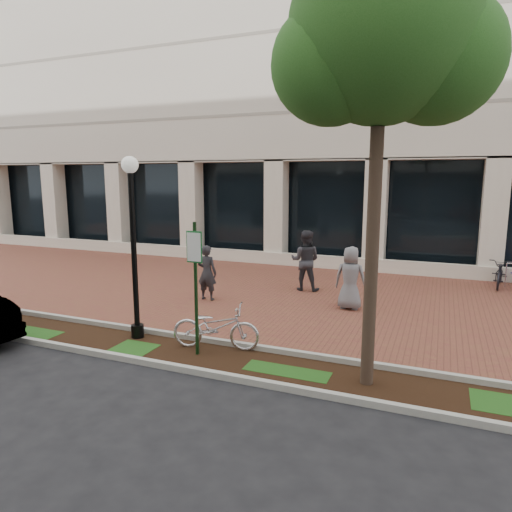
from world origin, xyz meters
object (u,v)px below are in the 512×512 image
at_px(pedestrian_left, 207,273).
at_px(parking_sign, 195,273).
at_px(pedestrian_mid, 305,260).
at_px(street_tree, 385,42).
at_px(lamppost, 133,238).
at_px(locked_bicycle, 216,327).
at_px(pedestrian_right, 350,278).

bearing_deg(pedestrian_left, parking_sign, 114.88).
bearing_deg(pedestrian_mid, street_tree, 110.50).
height_order(lamppost, locked_bicycle, lamppost).
relative_size(lamppost, locked_bicycle, 2.17).
relative_size(lamppost, pedestrian_mid, 2.08).
bearing_deg(lamppost, pedestrian_right, 45.70).
xyz_separation_m(street_tree, pedestrian_left, (-5.22, 3.77, -4.78)).
relative_size(parking_sign, locked_bicycle, 1.47).
distance_m(pedestrian_left, pedestrian_mid, 3.19).
relative_size(parking_sign, lamppost, 0.68).
bearing_deg(pedestrian_left, pedestrian_mid, -136.96).
distance_m(lamppost, locked_bicycle, 2.63).
distance_m(pedestrian_mid, pedestrian_right, 2.32).
bearing_deg(pedestrian_right, lamppost, 46.59).
distance_m(street_tree, pedestrian_mid, 8.10).
relative_size(street_tree, pedestrian_left, 4.47).
xyz_separation_m(parking_sign, street_tree, (3.42, 0.01, 3.90)).
bearing_deg(lamppost, locked_bicycle, 1.77).
height_order(parking_sign, lamppost, lamppost).
bearing_deg(street_tree, pedestrian_left, 144.14).
bearing_deg(street_tree, pedestrian_mid, 115.99).
height_order(street_tree, pedestrian_mid, street_tree).
relative_size(locked_bicycle, pedestrian_left, 1.13).
height_order(lamppost, street_tree, street_tree).
bearing_deg(locked_bicycle, pedestrian_left, 17.99).
xyz_separation_m(parking_sign, pedestrian_right, (2.22, 4.43, -0.83)).
bearing_deg(pedestrian_mid, lamppost, 62.75).
height_order(locked_bicycle, pedestrian_right, pedestrian_right).
distance_m(parking_sign, pedestrian_mid, 6.05).
relative_size(lamppost, pedestrian_right, 2.31).
relative_size(parking_sign, pedestrian_right, 1.56).
height_order(parking_sign, pedestrian_right, parking_sign).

